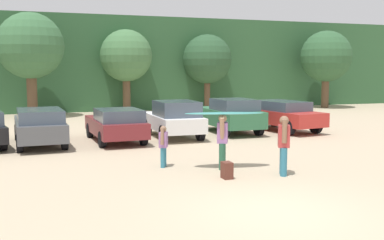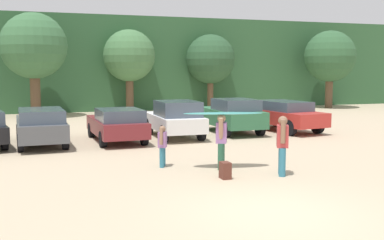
% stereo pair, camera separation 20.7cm
% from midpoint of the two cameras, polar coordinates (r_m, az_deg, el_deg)
% --- Properties ---
extents(ground_plane, '(120.00, 120.00, 0.00)m').
position_cam_midpoint_polar(ground_plane, '(10.01, 10.23, -10.93)').
color(ground_plane, tan).
extents(hillside_ridge, '(108.00, 12.00, 6.63)m').
position_cam_midpoint_polar(hillside_ridge, '(38.95, -11.94, 6.61)').
color(hillside_ridge, '#2D5633').
rests_on(hillside_ridge, ground_plane).
extents(tree_left, '(3.99, 3.99, 6.31)m').
position_cam_midpoint_polar(tree_left, '(30.23, -18.39, 8.42)').
color(tree_left, brown).
rests_on(tree_left, ground_plane).
extents(tree_far_left, '(3.52, 3.52, 5.59)m').
position_cam_midpoint_polar(tree_far_left, '(32.48, -7.42, 7.66)').
color(tree_far_left, brown).
rests_on(tree_far_left, ground_plane).
extents(tree_center_left, '(3.53, 3.53, 5.40)m').
position_cam_midpoint_polar(tree_center_left, '(34.15, 2.42, 7.33)').
color(tree_center_left, brown).
rests_on(tree_center_left, ground_plane).
extents(tree_center_right, '(3.83, 3.83, 5.80)m').
position_cam_midpoint_polar(tree_center_right, '(37.15, 16.49, 7.34)').
color(tree_center_right, brown).
rests_on(tree_center_right, ground_plane).
extents(parked_car_dark_gray, '(1.89, 4.71, 1.44)m').
position_cam_midpoint_polar(parked_car_dark_gray, '(19.04, -17.52, -0.61)').
color(parked_car_dark_gray, '#4C4F54').
rests_on(parked_car_dark_gray, ground_plane).
extents(parked_car_maroon, '(1.92, 4.36, 1.37)m').
position_cam_midpoint_polar(parked_car_maroon, '(19.26, -8.74, -0.47)').
color(parked_car_maroon, maroon).
rests_on(parked_car_maroon, ground_plane).
extents(parked_car_white, '(1.82, 4.03, 1.60)m').
position_cam_midpoint_polar(parked_car_white, '(20.13, -1.77, 0.19)').
color(parked_car_white, white).
rests_on(parked_car_white, ground_plane).
extents(parked_car_forest_green, '(1.83, 4.13, 1.59)m').
position_cam_midpoint_polar(parked_car_forest_green, '(21.68, 5.13, 0.62)').
color(parked_car_forest_green, '#2D6642').
rests_on(parked_car_forest_green, ground_plane).
extents(parked_car_red, '(2.41, 4.76, 1.43)m').
position_cam_midpoint_polar(parked_car_red, '(22.79, 11.22, 0.66)').
color(parked_car_red, '#B72D28').
rests_on(parked_car_red, ground_plane).
extents(person_adult, '(0.44, 0.64, 1.63)m').
position_cam_midpoint_polar(person_adult, '(13.84, 4.00, -2.19)').
color(person_adult, '#26593F').
rests_on(person_adult, ground_plane).
extents(person_child, '(0.34, 0.50, 1.25)m').
position_cam_midpoint_polar(person_child, '(14.15, -3.17, -2.88)').
color(person_child, teal).
rests_on(person_child, ground_plane).
extents(person_companion, '(0.45, 0.62, 1.65)m').
position_cam_midpoint_polar(person_companion, '(13.23, 11.31, -2.62)').
color(person_companion, teal).
rests_on(person_companion, ground_plane).
extents(surfboard_teal, '(2.43, 1.18, 0.09)m').
position_cam_midpoint_polar(surfboard_teal, '(13.81, 4.22, 0.81)').
color(surfboard_teal, teal).
extents(backpack_dropped, '(0.24, 0.34, 0.45)m').
position_cam_midpoint_polar(backpack_dropped, '(12.75, 4.50, -6.09)').
color(backpack_dropped, '#592D23').
rests_on(backpack_dropped, ground_plane).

